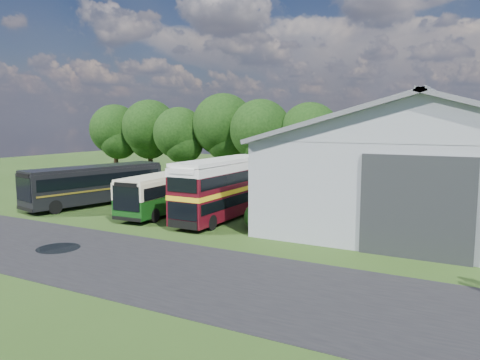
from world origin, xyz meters
The scene contains 15 objects.
ground centered at (0.00, 0.00, 0.00)m, with size 120.00×120.00×0.00m, color #233D13.
asphalt_road centered at (3.00, -3.00, 0.00)m, with size 60.00×8.00×0.02m, color black.
puddle centered at (-1.50, -3.00, 0.00)m, with size 2.20×2.20×0.01m, color black.
storage_shed centered at (15.00, 15.98, 4.17)m, with size 18.80×24.80×8.15m.
tree_far_left centered at (-23.00, 24.00, 5.56)m, with size 6.12×6.12×8.64m.
tree_left_a centered at (-18.00, 24.50, 5.87)m, with size 6.46×6.46×9.12m.
tree_left_b centered at (-13.00, 23.50, 5.25)m, with size 5.78×5.78×8.16m.
tree_mid centered at (-8.00, 24.80, 6.18)m, with size 6.80×6.80×9.60m.
tree_right_a centered at (-3.00, 23.80, 5.69)m, with size 6.26×6.26×8.83m.
tree_right_b centered at (2.00, 24.60, 5.44)m, with size 5.98×5.98×8.45m.
shrub_front centered at (5.60, 6.00, 0.00)m, with size 1.70×1.70×1.70m, color #194714.
shrub_mid centered at (5.60, 8.00, 0.00)m, with size 1.60×1.60×1.60m, color #194714.
bus_green_single centered at (-2.45, 8.00, 1.52)m, with size 3.02×10.48×2.86m.
bus_maroon_double centered at (2.19, 7.57, 2.04)m, with size 2.48×9.51×4.08m.
bus_dark_single centered at (-9.38, 7.29, 1.65)m, with size 5.02×11.50×3.09m.
Camera 1 is at (18.17, -19.21, 6.58)m, focal length 35.00 mm.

